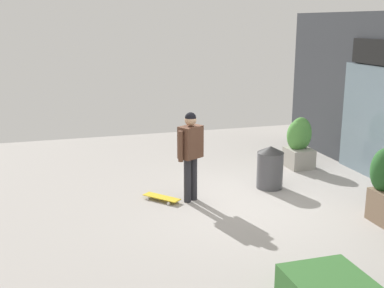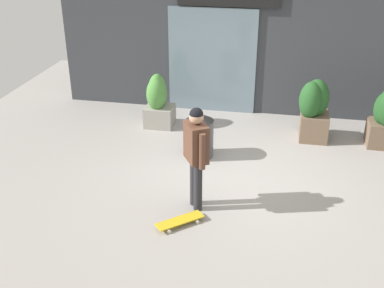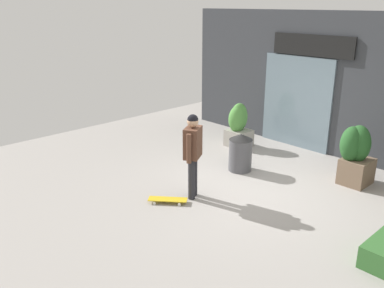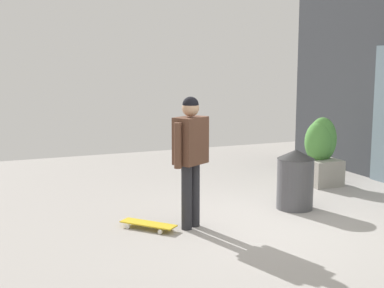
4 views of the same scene
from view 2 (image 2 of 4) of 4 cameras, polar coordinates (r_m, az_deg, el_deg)
ground_plane at (r=8.20m, az=5.30°, el=-3.74°), size 12.00×12.00×0.00m
building_facade at (r=10.42m, az=7.33°, el=12.55°), size 8.55×0.31×3.35m
skateboarder at (r=6.86m, az=0.51°, el=-0.60°), size 0.43×0.52×1.62m
skateboard at (r=6.93m, az=-1.47°, el=-9.19°), size 0.67×0.62×0.08m
planter_box_left at (r=9.49m, az=14.37°, el=4.03°), size 0.61×0.65×1.24m
planter_box_right at (r=9.87m, az=-4.13°, el=5.25°), size 0.58×0.57×1.12m
trash_bin at (r=8.62m, az=0.92°, el=1.07°), size 0.51×0.51×0.84m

